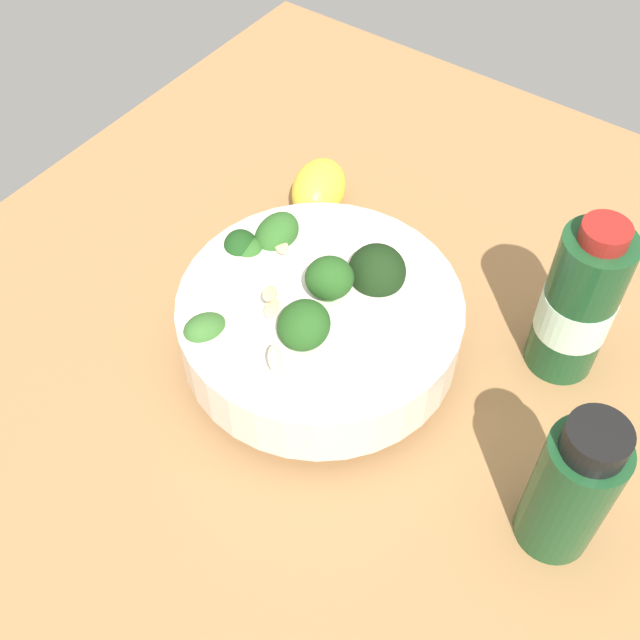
{
  "coord_description": "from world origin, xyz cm",
  "views": [
    {
      "loc": [
        35.71,
        20.35,
        49.09
      ],
      "look_at": [
        5.66,
        -0.97,
        4.0
      ],
      "focal_mm": 44.73,
      "sensor_mm": 36.0,
      "label": 1
    }
  ],
  "objects": [
    {
      "name": "bottle_short",
      "position": [
        -4.48,
        14.16,
        6.37
      ],
      "size": [
        5.25,
        5.25,
        13.92
      ],
      "color": "#194723",
      "rests_on": "ground_plane"
    },
    {
      "name": "ground_plane",
      "position": [
        0.0,
        0.0,
        -2.16
      ],
      "size": [
        68.97,
        68.97,
        4.33
      ],
      "primitive_type": "cube",
      "color": "#996D42"
    },
    {
      "name": "lemon_wedge",
      "position": [
        -7.6,
        -10.48,
        2.24
      ],
      "size": [
        7.77,
        6.55,
        4.48
      ],
      "primitive_type": "ellipsoid",
      "rotation": [
        0.0,
        0.0,
        3.48
      ],
      "color": "yellow",
      "rests_on": "ground_plane"
    },
    {
      "name": "bottle_tall",
      "position": [
        8.74,
        19.72,
        5.77
      ],
      "size": [
        4.89,
        4.89,
        12.25
      ],
      "color": "#194723",
      "rests_on": "ground_plane"
    },
    {
      "name": "bowl_of_broccoli",
      "position": [
        5.58,
        -1.15,
        4.04
      ],
      "size": [
        20.64,
        20.81,
        10.11
      ],
      "color": "silver",
      "rests_on": "ground_plane"
    }
  ]
}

